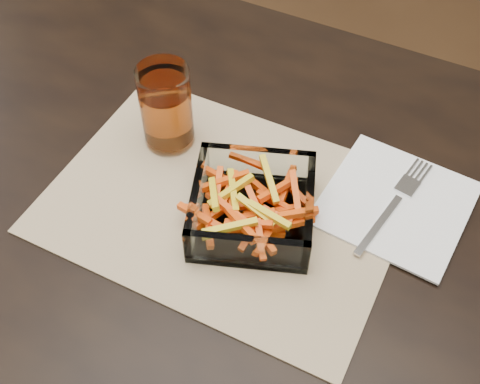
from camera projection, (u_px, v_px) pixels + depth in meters
name	position (u px, v px, depth m)	size (l,w,h in m)	color
dining_table	(194.00, 243.00, 0.86)	(1.60, 0.90, 0.75)	black
placemat	(224.00, 203.00, 0.79)	(0.45, 0.33, 0.00)	tan
glass_bowl	(252.00, 208.00, 0.76)	(0.19, 0.19, 0.06)	white
tumbler	(166.00, 110.00, 0.82)	(0.07, 0.07, 0.13)	white
napkin	(396.00, 203.00, 0.79)	(0.18, 0.18, 0.00)	white
fork	(395.00, 202.00, 0.79)	(0.05, 0.19, 0.00)	silver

